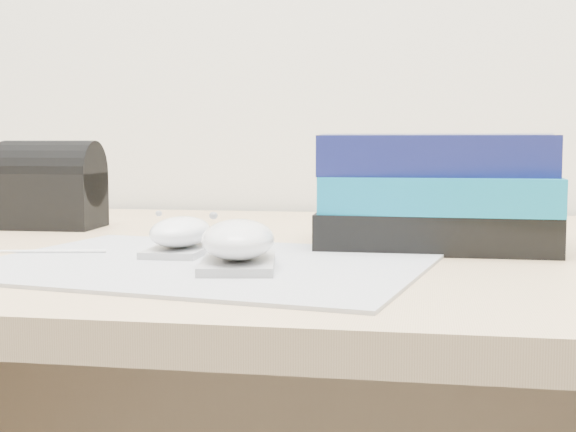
% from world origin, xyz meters
% --- Properties ---
extents(desk, '(1.60, 0.80, 0.73)m').
position_xyz_m(desk, '(0.00, 1.64, 0.50)').
color(desk, tan).
rests_on(desk, ground).
extents(mousepad, '(0.45, 0.37, 0.00)m').
position_xyz_m(mousepad, '(-0.11, 1.41, 0.73)').
color(mousepad, gray).
rests_on(mousepad, desk).
extents(mouse_rear, '(0.06, 0.10, 0.04)m').
position_xyz_m(mouse_rear, '(-0.15, 1.46, 0.75)').
color(mouse_rear, '#ACABAE').
rests_on(mouse_rear, mousepad).
extents(mouse_front, '(0.08, 0.12, 0.05)m').
position_xyz_m(mouse_front, '(-0.07, 1.38, 0.75)').
color(mouse_front, '#9A9A9C').
rests_on(mouse_front, mousepad).
extents(book_stack, '(0.25, 0.20, 0.12)m').
position_xyz_m(book_stack, '(0.10, 1.59, 0.79)').
color(book_stack, black).
rests_on(book_stack, desk).
extents(pouch, '(0.13, 0.09, 0.11)m').
position_xyz_m(pouch, '(-0.39, 1.68, 0.79)').
color(pouch, black).
rests_on(pouch, desk).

